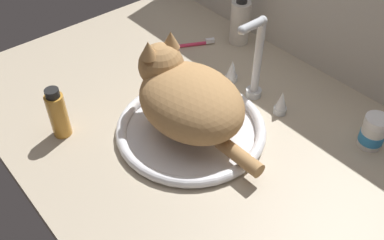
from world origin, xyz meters
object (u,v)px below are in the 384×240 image
Objects in this scene: pill_bottle at (373,133)px; soap_pump_bottle at (240,21)px; cat at (186,96)px; amber_bottle at (58,114)px; faucet at (256,69)px; sink_basin at (192,129)px; toothbrush at (187,45)px.

soap_pump_bottle is (-49.67, 8.06, 3.08)cm from pill_bottle.
cat reaches higher than soap_pump_bottle.
soap_pump_bottle is (-1.62, 58.90, 0.79)cm from amber_bottle.
soap_pump_bottle is (-20.90, 15.62, -1.70)cm from faucet.
sink_basin is 2.72× the size of amber_bottle.
toothbrush is at bearing 139.99° from cat.
sink_basin is at bearing -90.00° from faucet.
pill_bottle is at bearing 14.72° from faucet.
cat is 40.81cm from soap_pump_bottle.
cat reaches higher than sink_basin.
pill_bottle is at bearing 44.14° from sink_basin.
pill_bottle is (30.71, 27.96, -6.05)cm from cat.
pill_bottle is (28.77, 27.92, 2.67)cm from sink_basin.
amber_bottle is 58.93cm from soap_pump_bottle.
sink_basin is at bearing -135.86° from pill_bottle.
toothbrush is at bearing -120.40° from soap_pump_bottle.
cat is at bearing -137.68° from pill_bottle.
faucet is at bearing -4.26° from toothbrush.
soap_pump_bottle is at bearing 59.60° from toothbrush.
pill_bottle reaches higher than toothbrush.
soap_pump_bottle reaches higher than sink_basin.
toothbrush is (-26.87, 22.55, -9.18)cm from cat.
cat is at bearing -178.87° from sink_basin.
faucet is (-0.00, 20.36, 7.46)cm from sink_basin.
faucet is at bearing 65.99° from amber_bottle.
cat is (-1.94, -20.40, 1.27)cm from faucet.
toothbrush is (-28.80, 2.15, -7.92)cm from faucet.
pill_bottle is at bearing -9.21° from soap_pump_bottle.
sink_basin is 8.94cm from cat.
sink_basin is 21.69cm from faucet.
pill_bottle is at bearing 42.32° from cat.
faucet is 26.15cm from soap_pump_bottle.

